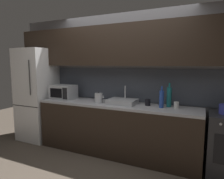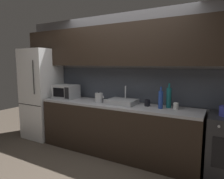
{
  "view_description": "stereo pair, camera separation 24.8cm",
  "coord_description": "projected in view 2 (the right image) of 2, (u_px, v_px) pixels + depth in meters",
  "views": [
    {
      "loc": [
        1.37,
        -2.18,
        1.58
      ],
      "look_at": [
        -0.06,
        0.9,
        1.14
      ],
      "focal_mm": 31.81,
      "sensor_mm": 36.0,
      "label": 1
    },
    {
      "loc": [
        1.6,
        -2.07,
        1.58
      ],
      "look_at": [
        -0.06,
        0.9,
        1.14
      ],
      "focal_mm": 31.81,
      "sensor_mm": 36.0,
      "label": 2
    }
  ],
  "objects": [
    {
      "name": "wine_bottle_teal",
      "position": [
        169.0,
        97.0,
        3.09
      ],
      "size": [
        0.08,
        0.08,
        0.39
      ],
      "color": "#19666B",
      "rests_on": "counter_run"
    },
    {
      "name": "kettle",
      "position": [
        99.0,
        98.0,
        3.51
      ],
      "size": [
        0.17,
        0.14,
        0.2
      ],
      "color": "#B7BABF",
      "rests_on": "counter_run"
    },
    {
      "name": "wine_bottle_blue",
      "position": [
        161.0,
        99.0,
        3.04
      ],
      "size": [
        0.07,
        0.07,
        0.34
      ],
      "color": "#234299",
      "rests_on": "counter_run"
    },
    {
      "name": "sink_basin",
      "position": [
        122.0,
        102.0,
        3.39
      ],
      "size": [
        0.48,
        0.38,
        0.3
      ],
      "color": "#ADAFB5",
      "rests_on": "counter_run"
    },
    {
      "name": "mug_white",
      "position": [
        176.0,
        106.0,
        3.0
      ],
      "size": [
        0.08,
        0.08,
        0.1
      ],
      "primitive_type": "cylinder",
      "color": "silver",
      "rests_on": "counter_run"
    },
    {
      "name": "microwave",
      "position": [
        66.0,
        91.0,
        3.97
      ],
      "size": [
        0.46,
        0.35,
        0.27
      ],
      "color": "#A8AAAF",
      "rests_on": "counter_run"
    },
    {
      "name": "ground_plane",
      "position": [
        84.0,
        178.0,
        2.76
      ],
      "size": [
        10.0,
        10.0,
        0.0
      ],
      "primitive_type": "plane",
      "color": "#4C4238"
    },
    {
      "name": "mug_dark",
      "position": [
        147.0,
        103.0,
        3.22
      ],
      "size": [
        0.09,
        0.09,
        0.11
      ],
      "primitive_type": "cylinder",
      "color": "black",
      "rests_on": "counter_run"
    },
    {
      "name": "back_wall",
      "position": [
        123.0,
        66.0,
        3.6
      ],
      "size": [
        4.58,
        0.44,
        2.5
      ],
      "color": "slate",
      "rests_on": "ground"
    },
    {
      "name": "refrigerator",
      "position": [
        42.0,
        94.0,
        4.29
      ],
      "size": [
        0.68,
        0.69,
        1.89
      ],
      "color": "white",
      "rests_on": "ground"
    },
    {
      "name": "counter_run",
      "position": [
        115.0,
        129.0,
        3.49
      ],
      "size": [
        2.84,
        0.6,
        0.9
      ],
      "color": "black",
      "rests_on": "ground"
    }
  ]
}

